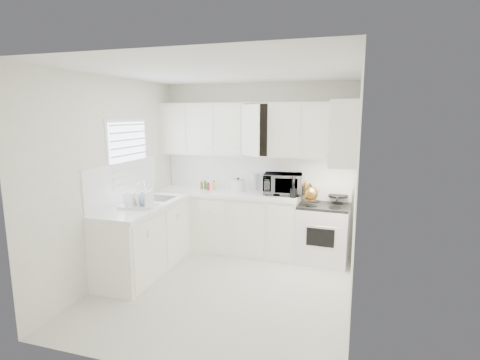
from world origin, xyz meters
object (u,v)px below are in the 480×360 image
at_px(tea_kettle, 311,192).
at_px(microwave, 283,182).
at_px(stove, 323,225).
at_px(rice_cooker, 238,184).
at_px(utensil_crock, 293,187).
at_px(dish_rack, 138,198).

bearing_deg(tea_kettle, microwave, 136.54).
xyz_separation_m(tea_kettle, microwave, (-0.44, 0.25, 0.09)).
distance_m(stove, rice_cooker, 1.43).
bearing_deg(rice_cooker, stove, 5.82).
relative_size(tea_kettle, utensil_crock, 0.78).
relative_size(utensil_crock, dish_rack, 0.72).
xyz_separation_m(stove, tea_kettle, (-0.18, -0.16, 0.51)).
height_order(stove, microwave, microwave).
bearing_deg(dish_rack, stove, 16.99).
xyz_separation_m(stove, dish_rack, (-2.25, -1.24, 0.53)).
height_order(stove, utensil_crock, utensil_crock).
bearing_deg(microwave, dish_rack, -147.86).
height_order(microwave, dish_rack, microwave).
bearing_deg(dish_rack, microwave, 27.26).
xyz_separation_m(stove, microwave, (-0.62, 0.09, 0.60)).
distance_m(stove, microwave, 0.87).
bearing_deg(tea_kettle, stove, 27.23).
relative_size(microwave, dish_rack, 1.27).
distance_m(microwave, dish_rack, 2.10).
bearing_deg(dish_rack, rice_cooker, 43.55).
xyz_separation_m(tea_kettle, utensil_crock, (-0.25, 0.06, 0.06)).
height_order(microwave, utensil_crock, microwave).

